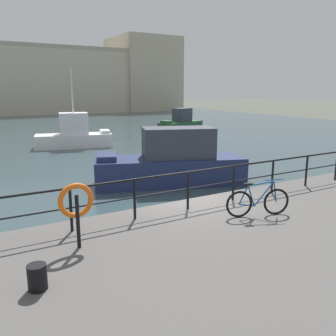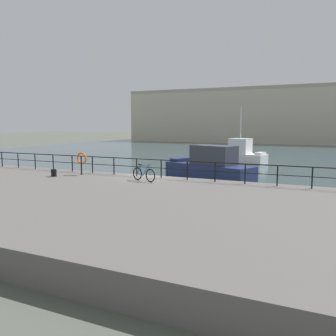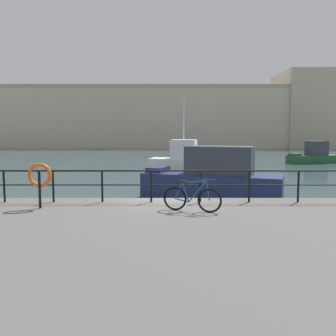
{
  "view_description": "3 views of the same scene",
  "coord_description": "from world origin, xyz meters",
  "px_view_note": "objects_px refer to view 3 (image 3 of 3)",
  "views": [
    {
      "loc": [
        -5.81,
        -8.7,
        4.22
      ],
      "look_at": [
        1.21,
        3.46,
        1.11
      ],
      "focal_mm": 37.93,
      "sensor_mm": 36.0,
      "label": 1
    },
    {
      "loc": [
        10.06,
        -19.09,
        4.08
      ],
      "look_at": [
        0.66,
        1.03,
        1.3
      ],
      "focal_mm": 37.92,
      "sensor_mm": 36.0,
      "label": 2
    },
    {
      "loc": [
        -0.02,
        -12.77,
        3.33
      ],
      "look_at": [
        -0.05,
        3.78,
        1.62
      ],
      "focal_mm": 39.1,
      "sensor_mm": 36.0,
      "label": 3
    }
  ],
  "objects_px": {
    "moored_red_daysailer": "(184,159)",
    "parked_bicycle": "(193,198)",
    "moored_small_launch": "(315,156)",
    "harbor_building": "(197,118)",
    "moored_harbor_tender": "(214,179)",
    "life_ring_stand": "(41,177)"
  },
  "relations": [
    {
      "from": "moored_harbor_tender",
      "to": "parked_bicycle",
      "type": "xyz_separation_m",
      "value": [
        -1.49,
        -7.01,
        0.35
      ]
    },
    {
      "from": "parked_bicycle",
      "to": "life_ring_stand",
      "type": "relative_size",
      "value": 1.22
    },
    {
      "from": "harbor_building",
      "to": "moored_harbor_tender",
      "type": "relative_size",
      "value": 9.68
    },
    {
      "from": "moored_small_launch",
      "to": "moored_red_daysailer",
      "type": "bearing_deg",
      "value": 8.44
    },
    {
      "from": "moored_red_daysailer",
      "to": "life_ring_stand",
      "type": "relative_size",
      "value": 4.14
    },
    {
      "from": "parked_bicycle",
      "to": "moored_red_daysailer",
      "type": "bearing_deg",
      "value": 106.57
    },
    {
      "from": "moored_small_launch",
      "to": "parked_bicycle",
      "type": "distance_m",
      "value": 30.13
    },
    {
      "from": "harbor_building",
      "to": "moored_red_daysailer",
      "type": "relative_size",
      "value": 11.71
    },
    {
      "from": "harbor_building",
      "to": "moored_harbor_tender",
      "type": "xyz_separation_m",
      "value": [
        -3.48,
        -55.54,
        -4.87
      ]
    },
    {
      "from": "moored_red_daysailer",
      "to": "parked_bicycle",
      "type": "distance_m",
      "value": 19.68
    },
    {
      "from": "moored_harbor_tender",
      "to": "parked_bicycle",
      "type": "distance_m",
      "value": 7.17
    },
    {
      "from": "moored_red_daysailer",
      "to": "parked_bicycle",
      "type": "height_order",
      "value": "moored_red_daysailer"
    },
    {
      "from": "harbor_building",
      "to": "life_ring_stand",
      "type": "height_order",
      "value": "harbor_building"
    },
    {
      "from": "moored_harbor_tender",
      "to": "moored_small_launch",
      "type": "relative_size",
      "value": 1.19
    },
    {
      "from": "harbor_building",
      "to": "life_ring_stand",
      "type": "xyz_separation_m",
      "value": [
        -9.6,
        -62.03,
        -3.93
      ]
    },
    {
      "from": "life_ring_stand",
      "to": "parked_bicycle",
      "type": "bearing_deg",
      "value": -6.34
    },
    {
      "from": "moored_small_launch",
      "to": "harbor_building",
      "type": "bearing_deg",
      "value": -93.87
    },
    {
      "from": "moored_small_launch",
      "to": "life_ring_stand",
      "type": "bearing_deg",
      "value": 35.74
    },
    {
      "from": "moored_red_daysailer",
      "to": "moored_small_launch",
      "type": "bearing_deg",
      "value": 40.27
    },
    {
      "from": "harbor_building",
      "to": "moored_harbor_tender",
      "type": "distance_m",
      "value": 55.86
    },
    {
      "from": "moored_harbor_tender",
      "to": "moored_red_daysailer",
      "type": "relative_size",
      "value": 1.21
    },
    {
      "from": "harbor_building",
      "to": "moored_red_daysailer",
      "type": "xyz_separation_m",
      "value": [
        -4.37,
        -42.87,
        -4.92
      ]
    }
  ]
}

